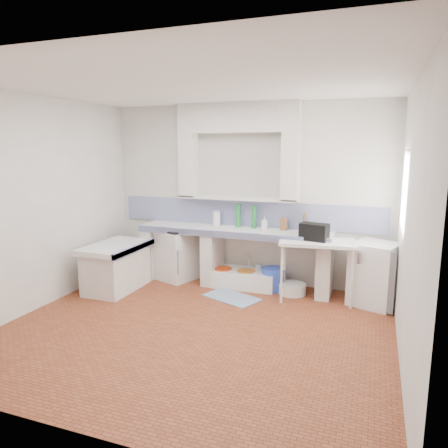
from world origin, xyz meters
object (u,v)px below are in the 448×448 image
(stove, at_px, (176,255))
(fridge, at_px, (374,274))
(sink, at_px, (245,279))
(side_table, at_px, (316,270))

(stove, relative_size, fridge, 0.94)
(stove, bearing_deg, fridge, 17.94)
(sink, distance_m, fridge, 1.90)
(side_table, bearing_deg, sink, 161.98)
(stove, height_order, side_table, stove)
(stove, height_order, sink, stove)
(sink, distance_m, side_table, 1.17)
(stove, distance_m, side_table, 2.30)
(stove, bearing_deg, side_table, 15.08)
(sink, bearing_deg, side_table, -12.28)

